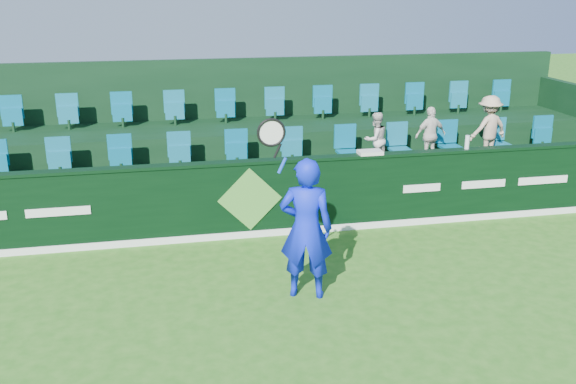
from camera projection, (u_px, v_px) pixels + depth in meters
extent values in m
plane|color=#256618|center=(300.00, 361.00, 7.45)|extent=(60.00, 60.00, 0.00)
cube|color=black|center=(249.00, 200.00, 10.97)|extent=(16.00, 0.20, 1.30)
cube|color=black|center=(248.00, 162.00, 10.76)|extent=(16.00, 0.24, 0.05)
cube|color=white|center=(251.00, 234.00, 11.05)|extent=(16.00, 0.02, 0.12)
cube|color=#4E9536|center=(250.00, 199.00, 10.85)|extent=(1.10, 0.02, 1.10)
cube|color=white|center=(58.00, 212.00, 10.25)|extent=(1.00, 0.01, 0.14)
cube|color=white|center=(422.00, 188.00, 11.44)|extent=(0.70, 0.01, 0.14)
cube|color=white|center=(484.00, 184.00, 11.67)|extent=(0.85, 0.01, 0.14)
cube|color=white|center=(543.00, 180.00, 11.90)|extent=(1.00, 0.01, 0.14)
cube|color=black|center=(241.00, 194.00, 12.07)|extent=(16.00, 2.00, 0.80)
cube|color=black|center=(229.00, 156.00, 13.76)|extent=(16.00, 1.80, 1.30)
cube|color=black|center=(223.00, 117.00, 14.49)|extent=(16.00, 0.20, 2.60)
cube|color=#085E7D|center=(237.00, 153.00, 12.23)|extent=(13.50, 0.50, 0.60)
cube|color=#085E7D|center=(226.00, 110.00, 13.75)|extent=(13.50, 0.50, 0.60)
imported|color=#0D1FDF|center=(306.00, 229.00, 8.74)|extent=(0.84, 0.67, 1.99)
cylinder|color=#143FBF|center=(282.00, 165.00, 8.29)|extent=(0.13, 0.04, 0.22)
cylinder|color=black|center=(278.00, 151.00, 8.21)|extent=(0.12, 0.03, 0.20)
torus|color=black|center=(271.00, 133.00, 8.12)|extent=(0.50, 0.04, 0.50)
cylinder|color=silver|center=(271.00, 133.00, 8.12)|extent=(0.41, 0.01, 0.41)
imported|color=beige|center=(375.00, 140.00, 12.30)|extent=(0.62, 0.55, 1.05)
imported|color=white|center=(430.00, 135.00, 12.51)|extent=(0.69, 0.37, 1.12)
imported|color=tan|center=(489.00, 128.00, 12.72)|extent=(0.92, 0.65, 1.29)
cube|color=silver|center=(370.00, 152.00, 11.15)|extent=(0.42, 0.27, 0.06)
cylinder|color=silver|center=(467.00, 142.00, 11.47)|extent=(0.08, 0.08, 0.25)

